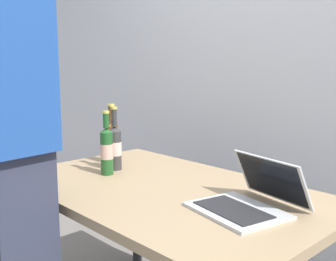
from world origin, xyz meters
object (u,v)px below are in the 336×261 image
beer_bottle_dark (107,149)px  person_figure (3,161)px  laptop (249,199)px  beer_bottle_brown (115,146)px  beer_bottle_amber (112,140)px

beer_bottle_dark → person_figure: size_ratio=0.18×
laptop → beer_bottle_brown: (-0.80, -0.01, 0.08)m
laptop → person_figure: 0.89m
laptop → person_figure: (-0.60, -0.64, 0.14)m
person_figure → beer_bottle_dark: bearing=105.4°
beer_bottle_dark → person_figure: bearing=-74.6°
laptop → beer_bottle_amber: 0.93m
beer_bottle_dark → beer_bottle_brown: size_ratio=0.97×
laptop → beer_bottle_amber: (-0.93, 0.06, 0.08)m
beer_bottle_dark → beer_bottle_brown: (-0.05, 0.08, -0.00)m
laptop → beer_bottle_dark: size_ratio=1.30×
beer_bottle_brown → beer_bottle_amber: bearing=149.9°
beer_bottle_amber → beer_bottle_dark: beer_bottle_amber is taller
laptop → beer_bottle_brown: 0.80m
laptop → beer_bottle_brown: size_ratio=1.26×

